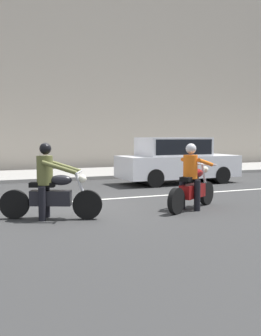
% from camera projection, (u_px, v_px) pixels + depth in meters
% --- Properties ---
extents(ground_plane, '(80.00, 80.00, 0.00)m').
position_uv_depth(ground_plane, '(73.00, 207.00, 9.99)').
color(ground_plane, '#2D2D2D').
extents(sidewalk_slab, '(40.00, 4.40, 0.14)m').
position_uv_depth(sidewalk_slab, '(23.00, 176.00, 17.29)').
color(sidewalk_slab, gray).
rests_on(sidewalk_slab, ground_plane).
extents(building_facade, '(40.00, 1.40, 10.24)m').
position_uv_depth(building_facade, '(10.00, 68.00, 20.00)').
color(building_facade, '#A89E8E').
rests_on(building_facade, ground_plane).
extents(lane_marking_stripe, '(18.00, 0.14, 0.01)m').
position_uv_depth(lane_marking_stripe, '(46.00, 203.00, 10.62)').
color(lane_marking_stripe, silver).
rests_on(lane_marking_stripe, ground_plane).
extents(motorcycle_with_rider_olive, '(2.04, 1.10, 1.63)m').
position_uv_depth(motorcycle_with_rider_olive, '(50.00, 188.00, 8.55)').
color(motorcycle_with_rider_olive, black).
rests_on(motorcycle_with_rider_olive, ground_plane).
extents(motorcycle_with_rider_orange_stripe, '(1.93, 1.21, 1.59)m').
position_uv_depth(motorcycle_with_rider_orange_stripe, '(192.00, 182.00, 9.71)').
color(motorcycle_with_rider_orange_stripe, black).
rests_on(motorcycle_with_rider_orange_stripe, ground_plane).
extents(parked_sedan_white, '(4.51, 1.82, 1.72)m').
position_uv_depth(parked_sedan_white, '(176.00, 160.00, 15.06)').
color(parked_sedan_white, silver).
rests_on(parked_sedan_white, ground_plane).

